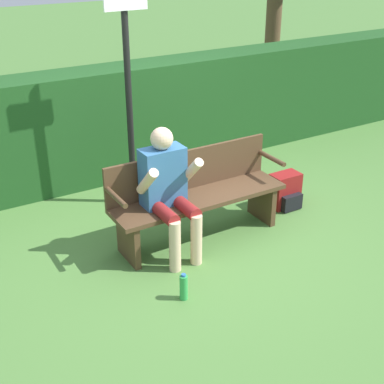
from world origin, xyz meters
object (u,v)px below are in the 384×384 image
at_px(signpost, 128,82).
at_px(water_bottle, 184,287).
at_px(backpack, 285,191).
at_px(park_bench, 196,194).
at_px(person_seated, 168,186).

bearing_deg(signpost, water_bottle, -102.76).
xyz_separation_m(backpack, signpost, (-1.44, 0.99, 1.24)).
distance_m(park_bench, water_bottle, 1.14).
distance_m(park_bench, person_seated, 0.46).
bearing_deg(park_bench, water_bottle, -127.04).
distance_m(person_seated, backpack, 1.68).
xyz_separation_m(person_seated, backpack, (1.60, 0.15, -0.52)).
height_order(park_bench, backpack, park_bench).
bearing_deg(water_bottle, backpack, 25.69).
xyz_separation_m(park_bench, water_bottle, (-0.65, -0.87, -0.36)).
relative_size(person_seated, water_bottle, 4.96).
relative_size(park_bench, person_seated, 1.46).
xyz_separation_m(backpack, water_bottle, (-1.86, -0.90, -0.07)).
xyz_separation_m(park_bench, backpack, (1.21, 0.03, -0.29)).
xyz_separation_m(person_seated, water_bottle, (-0.27, -0.75, -0.58)).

